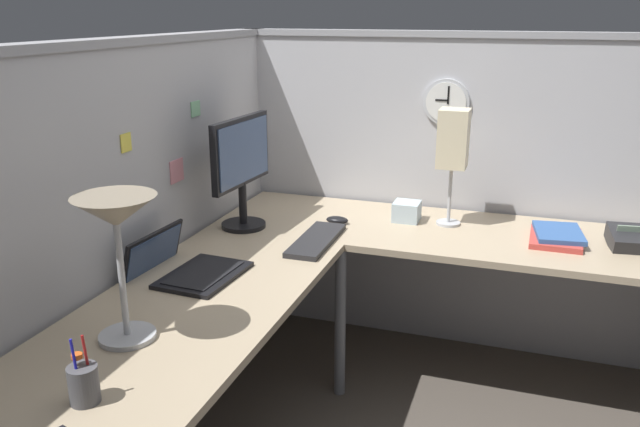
# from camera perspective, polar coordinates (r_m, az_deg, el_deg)

# --- Properties ---
(ground_plane) EXTENTS (6.80, 6.80, 0.00)m
(ground_plane) POSITION_cam_1_polar(r_m,az_deg,el_deg) (2.91, 3.91, -17.60)
(ground_plane) COLOR #4C443D
(cubicle_wall_back) EXTENTS (2.57, 0.12, 1.58)m
(cubicle_wall_back) POSITION_cam_1_polar(r_m,az_deg,el_deg) (2.58, -16.95, -3.21)
(cubicle_wall_back) COLOR #B2B2B7
(cubicle_wall_back) RESTS_ON ground
(cubicle_wall_right) EXTENTS (0.12, 2.37, 1.58)m
(cubicle_wall_right) POSITION_cam_1_polar(r_m,az_deg,el_deg) (3.32, 12.54, 1.69)
(cubicle_wall_right) COLOR #B2B2B7
(cubicle_wall_right) RESTS_ON ground
(desk) EXTENTS (2.35, 2.15, 0.73)m
(desk) POSITION_cam_1_polar(r_m,az_deg,el_deg) (2.46, 4.40, -7.59)
(desk) COLOR tan
(desk) RESTS_ON ground
(monitor) EXTENTS (0.46, 0.20, 0.50)m
(monitor) POSITION_cam_1_polar(r_m,az_deg,el_deg) (2.88, -6.91, 4.34)
(monitor) COLOR black
(monitor) RESTS_ON desk
(laptop) EXTENTS (0.36, 0.40, 0.22)m
(laptop) POSITION_cam_1_polar(r_m,az_deg,el_deg) (2.48, -12.12, -4.65)
(laptop) COLOR black
(laptop) RESTS_ON desk
(keyboard) EXTENTS (0.43, 0.15, 0.02)m
(keyboard) POSITION_cam_1_polar(r_m,az_deg,el_deg) (2.74, -0.34, -2.36)
(keyboard) COLOR #232326
(keyboard) RESTS_ON desk
(computer_mouse) EXTENTS (0.06, 0.10, 0.03)m
(computer_mouse) POSITION_cam_1_polar(r_m,az_deg,el_deg) (2.98, 1.53, -0.58)
(computer_mouse) COLOR black
(computer_mouse) RESTS_ON desk
(desk_lamp_dome) EXTENTS (0.24, 0.24, 0.44)m
(desk_lamp_dome) POSITION_cam_1_polar(r_m,az_deg,el_deg) (1.92, -17.50, -0.87)
(desk_lamp_dome) COLOR #B7BABF
(desk_lamp_dome) RESTS_ON desk
(pen_cup) EXTENTS (0.08, 0.08, 0.18)m
(pen_cup) POSITION_cam_1_polar(r_m,az_deg,el_deg) (1.77, -20.10, -13.88)
(pen_cup) COLOR #4C4C51
(pen_cup) RESTS_ON desk
(office_phone) EXTENTS (0.22, 0.23, 0.11)m
(office_phone) POSITION_cam_1_polar(r_m,az_deg,el_deg) (2.97, 26.14, -2.09)
(office_phone) COLOR #232326
(office_phone) RESTS_ON desk
(book_stack) EXTENTS (0.30, 0.23, 0.04)m
(book_stack) POSITION_cam_1_polar(r_m,az_deg,el_deg) (2.94, 20.14, -1.89)
(book_stack) COLOR #BF3F38
(book_stack) RESTS_ON desk
(desk_lamp_paper) EXTENTS (0.13, 0.13, 0.53)m
(desk_lamp_paper) POSITION_cam_1_polar(r_m,az_deg,el_deg) (2.94, 11.65, 6.18)
(desk_lamp_paper) COLOR #B7BABF
(desk_lamp_paper) RESTS_ON desk
(tissue_box) EXTENTS (0.12, 0.12, 0.09)m
(tissue_box) POSITION_cam_1_polar(r_m,az_deg,el_deg) (3.05, 7.64, 0.19)
(tissue_box) COLOR silver
(tissue_box) RESTS_ON desk
(wall_clock) EXTENTS (0.04, 0.22, 0.22)m
(wall_clock) POSITION_cam_1_polar(r_m,az_deg,el_deg) (3.18, 11.07, 9.62)
(wall_clock) COLOR #B7BABF
(pinned_note_leftmost) EXTENTS (0.10, 0.00, 0.09)m
(pinned_note_leftmost) POSITION_cam_1_polar(r_m,az_deg,el_deg) (2.75, -12.51, 3.69)
(pinned_note_leftmost) COLOR pink
(pinned_note_middle) EXTENTS (0.07, 0.00, 0.07)m
(pinned_note_middle) POSITION_cam_1_polar(r_m,az_deg,el_deg) (2.86, -10.91, 9.04)
(pinned_note_middle) COLOR #8CCC99
(pinned_note_rightmost) EXTENTS (0.06, 0.00, 0.07)m
(pinned_note_rightmost) POSITION_cam_1_polar(r_m,az_deg,el_deg) (2.45, -16.72, 6.00)
(pinned_note_rightmost) COLOR #EAD84C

